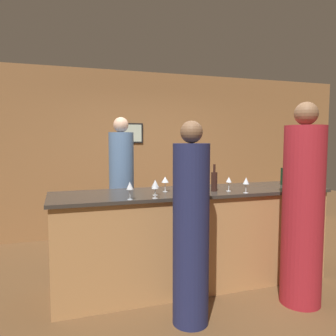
# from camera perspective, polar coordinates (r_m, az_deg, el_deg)

# --- Properties ---
(ground_plane) EXTENTS (14.00, 14.00, 0.00)m
(ground_plane) POSITION_cam_1_polar(r_m,az_deg,el_deg) (3.98, 4.28, -19.27)
(ground_plane) COLOR brown
(back_wall) EXTENTS (8.00, 0.08, 2.80)m
(back_wall) POSITION_cam_1_polar(r_m,az_deg,el_deg) (5.77, -4.14, 2.59)
(back_wall) COLOR olive
(back_wall) RESTS_ON ground_plane
(bar_counter) EXTENTS (3.10, 0.81, 1.07)m
(bar_counter) POSITION_cam_1_polar(r_m,az_deg,el_deg) (3.80, 4.33, -11.87)
(bar_counter) COLOR #B27F4C
(bar_counter) RESTS_ON ground_plane
(bartender) EXTENTS (0.32, 0.32, 1.92)m
(bartender) POSITION_cam_1_polar(r_m,az_deg,el_deg) (4.32, -8.06, -4.84)
(bartender) COLOR #4C6B93
(bartender) RESTS_ON ground_plane
(guest_0) EXTENTS (0.32, 0.32, 1.79)m
(guest_0) POSITION_cam_1_polar(r_m,az_deg,el_deg) (2.92, 4.01, -10.84)
(guest_0) COLOR #1E234C
(guest_0) RESTS_ON ground_plane
(guest_1) EXTENTS (0.39, 0.39, 1.99)m
(guest_1) POSITION_cam_1_polar(r_m,az_deg,el_deg) (3.50, 22.41, -7.10)
(guest_1) COLOR maroon
(guest_1) RESTS_ON ground_plane
(wine_bottle_0) EXTENTS (0.07, 0.07, 0.30)m
(wine_bottle_0) POSITION_cam_1_polar(r_m,az_deg,el_deg) (3.63, 8.05, -2.25)
(wine_bottle_0) COLOR black
(wine_bottle_0) RESTS_ON bar_counter
(wine_bottle_1) EXTENTS (0.07, 0.07, 0.30)m
(wine_bottle_1) POSITION_cam_1_polar(r_m,az_deg,el_deg) (4.37, 19.49, -1.28)
(wine_bottle_1) COLOR black
(wine_bottle_1) RESTS_ON bar_counter
(wine_bottle_2) EXTENTS (0.07, 0.07, 0.28)m
(wine_bottle_2) POSITION_cam_1_polar(r_m,az_deg,el_deg) (3.34, 5.99, -2.92)
(wine_bottle_2) COLOR #19381E
(wine_bottle_2) RESTS_ON bar_counter
(wine_glass_0) EXTENTS (0.07, 0.07, 0.15)m
(wine_glass_0) POSITION_cam_1_polar(r_m,az_deg,el_deg) (3.32, 3.22, -2.86)
(wine_glass_0) COLOR silver
(wine_glass_0) RESTS_ON bar_counter
(wine_glass_1) EXTENTS (0.07, 0.07, 0.17)m
(wine_glass_1) POSITION_cam_1_polar(r_m,az_deg,el_deg) (3.57, 13.44, -2.26)
(wine_glass_1) COLOR silver
(wine_glass_1) RESTS_ON bar_counter
(wine_glass_2) EXTENTS (0.08, 0.08, 0.16)m
(wine_glass_2) POSITION_cam_1_polar(r_m,az_deg,el_deg) (3.56, -0.50, -2.10)
(wine_glass_2) COLOR silver
(wine_glass_2) RESTS_ON bar_counter
(wine_glass_3) EXTENTS (0.06, 0.06, 0.16)m
(wine_glass_3) POSITION_cam_1_polar(r_m,az_deg,el_deg) (3.65, 10.55, -2.13)
(wine_glass_3) COLOR silver
(wine_glass_3) RESTS_ON bar_counter
(wine_glass_4) EXTENTS (0.08, 0.08, 0.16)m
(wine_glass_4) POSITION_cam_1_polar(r_m,az_deg,el_deg) (3.33, -2.25, -2.78)
(wine_glass_4) COLOR silver
(wine_glass_4) RESTS_ON bar_counter
(wine_glass_5) EXTENTS (0.07, 0.07, 0.17)m
(wine_glass_5) POSITION_cam_1_polar(r_m,az_deg,el_deg) (4.22, 22.03, -1.38)
(wine_glass_5) COLOR silver
(wine_glass_5) RESTS_ON bar_counter
(wine_glass_6) EXTENTS (0.07, 0.07, 0.17)m
(wine_glass_6) POSITION_cam_1_polar(r_m,az_deg,el_deg) (3.10, -6.66, -3.17)
(wine_glass_6) COLOR silver
(wine_glass_6) RESTS_ON bar_counter
(wine_glass_7) EXTENTS (0.06, 0.06, 0.16)m
(wine_glass_7) POSITION_cam_1_polar(r_m,az_deg,el_deg) (3.15, -2.29, -3.19)
(wine_glass_7) COLOR silver
(wine_glass_7) RESTS_ON bar_counter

